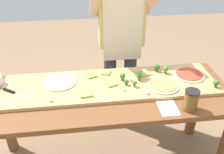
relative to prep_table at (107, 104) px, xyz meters
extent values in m
cube|color=brown|center=(-0.88, 0.28, -0.30)|extent=(0.07, 0.07, 0.74)
cube|color=brown|center=(0.88, 0.28, -0.30)|extent=(0.07, 0.07, 0.74)
cube|color=brown|center=(0.00, 0.00, 0.08)|extent=(1.88, 0.69, 0.04)
cube|color=tan|center=(0.04, 0.08, 0.12)|extent=(1.63, 0.45, 0.03)
cube|color=#B7BABF|center=(-0.59, -0.01, 0.13)|extent=(0.15, 0.11, 0.00)
cube|color=black|center=(-0.71, 0.07, 0.14)|extent=(0.10, 0.08, 0.02)
cylinder|color=beige|center=(-0.35, 0.15, 0.14)|extent=(0.26, 0.26, 0.01)
cylinder|color=silver|center=(-0.35, 0.15, 0.14)|extent=(0.21, 0.21, 0.01)
cylinder|color=beige|center=(0.68, 0.12, 0.14)|extent=(0.25, 0.25, 0.01)
cylinder|color=#BC3D28|center=(0.68, 0.12, 0.14)|extent=(0.21, 0.21, 0.01)
cylinder|color=beige|center=(0.43, 0.00, 0.14)|extent=(0.24, 0.24, 0.01)
cylinder|color=#899E4C|center=(0.43, 0.00, 0.14)|extent=(0.20, 0.20, 0.01)
cube|color=#899E4C|center=(-0.16, -0.03, 0.14)|extent=(0.10, 0.10, 0.01)
cube|color=#899E4C|center=(0.02, 0.24, 0.14)|extent=(0.09, 0.09, 0.01)
cube|color=#899E4C|center=(0.04, 0.08, 0.14)|extent=(0.11, 0.11, 0.01)
cube|color=#899E4C|center=(0.31, 0.19, 0.14)|extent=(0.12, 0.12, 0.01)
cube|color=#899E4C|center=(-0.10, 0.21, 0.14)|extent=(0.11, 0.11, 0.01)
cylinder|color=#366618|center=(0.44, 0.22, 0.14)|extent=(0.02, 0.02, 0.02)
sphere|color=#2D6623|center=(0.44, 0.22, 0.17)|extent=(0.05, 0.05, 0.05)
cylinder|color=#3F7220|center=(0.21, 0.02, 0.14)|extent=(0.02, 0.02, 0.02)
sphere|color=#38752D|center=(0.21, 0.02, 0.17)|extent=(0.04, 0.04, 0.04)
cylinder|color=#487A23|center=(0.50, 0.18, 0.14)|extent=(0.02, 0.02, 0.03)
sphere|color=#427F33|center=(0.50, 0.18, 0.17)|extent=(0.05, 0.05, 0.05)
cylinder|color=#3F7220|center=(0.13, 0.12, 0.14)|extent=(0.02, 0.02, 0.02)
sphere|color=#38752D|center=(0.13, 0.12, 0.17)|extent=(0.05, 0.05, 0.05)
cylinder|color=#366618|center=(0.15, 0.05, 0.14)|extent=(0.02, 0.02, 0.02)
sphere|color=#2D6623|center=(0.15, 0.05, 0.16)|extent=(0.04, 0.04, 0.04)
cylinder|color=#3F7220|center=(0.26, 0.10, 0.15)|extent=(0.02, 0.02, 0.03)
sphere|color=#38752D|center=(0.26, 0.10, 0.18)|extent=(0.05, 0.05, 0.05)
cylinder|color=#3F7220|center=(0.81, -0.07, 0.14)|extent=(0.02, 0.02, 0.02)
sphere|color=#38752D|center=(0.81, -0.07, 0.17)|extent=(0.05, 0.05, 0.05)
cube|color=silver|center=(-0.40, -0.09, 0.14)|extent=(0.03, 0.03, 0.02)
cube|color=silver|center=(0.12, -0.02, 0.14)|extent=(0.02, 0.02, 0.02)
cube|color=white|center=(0.28, -0.09, 0.14)|extent=(0.03, 0.03, 0.02)
cube|color=white|center=(0.20, 0.10, 0.14)|extent=(0.03, 0.03, 0.02)
cylinder|color=brown|center=(0.53, -0.26, 0.17)|extent=(0.10, 0.10, 0.14)
cylinder|color=black|center=(0.53, -0.26, 0.25)|extent=(0.10, 0.10, 0.01)
cube|color=white|center=(0.39, -0.23, 0.11)|extent=(0.13, 0.16, 0.00)
cylinder|color=#333847|center=(0.09, 0.59, -0.22)|extent=(0.12, 0.12, 0.90)
cylinder|color=#333847|center=(0.29, 0.59, -0.22)|extent=(0.12, 0.12, 0.90)
cube|color=#D1C670|center=(0.19, 0.59, 0.50)|extent=(0.40, 0.20, 0.55)
cube|color=beige|center=(0.19, 0.49, 0.42)|extent=(0.34, 0.01, 0.60)
cylinder|color=#DBB293|center=(-0.04, 0.49, 0.62)|extent=(0.08, 0.39, 0.31)
cylinder|color=#DBB293|center=(0.42, 0.49, 0.62)|extent=(0.08, 0.39, 0.31)
camera|label=1|loc=(-0.15, -1.51, 1.18)|focal=40.17mm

